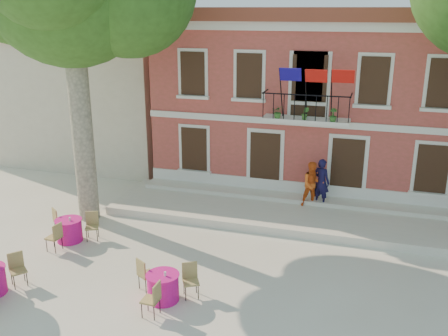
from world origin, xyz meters
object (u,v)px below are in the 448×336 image
(pedestrian_navy, at_px, (321,182))
(cafe_table_4, at_px, (163,286))
(pedestrian_orange, at_px, (313,184))
(cafe_table_3, at_px, (69,229))

(pedestrian_navy, relative_size, cafe_table_4, 0.97)
(pedestrian_orange, distance_m, cafe_table_3, 8.87)
(pedestrian_navy, xyz_separation_m, cafe_table_3, (-7.75, -4.99, -0.78))
(pedestrian_navy, height_order, pedestrian_orange, pedestrian_navy)
(cafe_table_3, bearing_deg, pedestrian_navy, 32.78)
(pedestrian_orange, bearing_deg, cafe_table_4, -135.59)
(cafe_table_3, relative_size, cafe_table_4, 1.00)
(pedestrian_orange, relative_size, cafe_table_4, 0.92)
(pedestrian_navy, distance_m, cafe_table_3, 9.25)
(cafe_table_4, bearing_deg, pedestrian_orange, 67.11)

